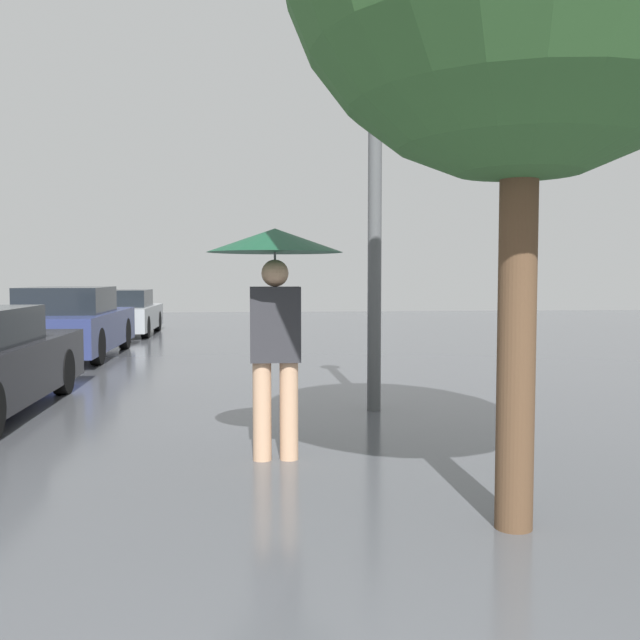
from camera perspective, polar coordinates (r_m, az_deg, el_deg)
name	(u,v)px	position (r m, az deg, el deg)	size (l,w,h in m)	color
pedestrian	(275,275)	(6.04, -3.62, 3.61)	(1.15, 1.15, 1.98)	tan
parked_car_third	(70,324)	(14.66, -19.35, -0.31)	(1.74, 4.56, 1.36)	navy
parked_car_farthest	(122,314)	(19.78, -15.54, 0.49)	(1.71, 3.81, 1.20)	#9EA3A8
street_lamp	(375,204)	(8.35, 4.41, 9.21)	(0.35, 0.35, 3.89)	#515456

